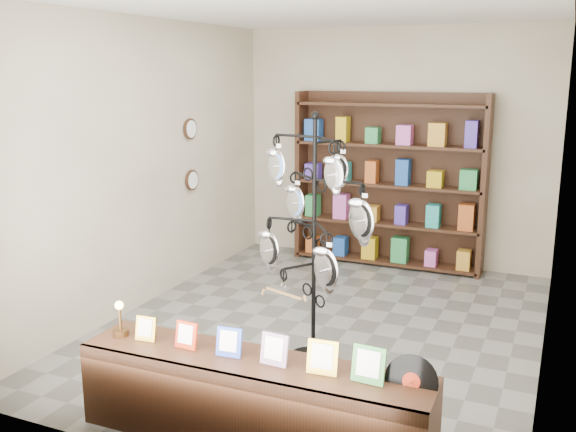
# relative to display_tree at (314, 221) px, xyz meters

# --- Properties ---
(ground) EXTENTS (5.00, 5.00, 0.00)m
(ground) POSITION_rel_display_tree_xyz_m (-0.18, 0.74, -1.24)
(ground) COLOR slate
(ground) RESTS_ON ground
(room_envelope) EXTENTS (5.00, 5.00, 5.00)m
(room_envelope) POSITION_rel_display_tree_xyz_m (-0.18, 0.74, 0.61)
(room_envelope) COLOR #BFB69A
(room_envelope) RESTS_ON ground
(display_tree) EXTENTS (1.19, 1.19, 2.14)m
(display_tree) POSITION_rel_display_tree_xyz_m (0.00, 0.00, 0.00)
(display_tree) COLOR black
(display_tree) RESTS_ON ground
(front_shelf) EXTENTS (2.43, 0.54, 0.86)m
(front_shelf) POSITION_rel_display_tree_xyz_m (0.09, -1.34, -0.94)
(front_shelf) COLOR black
(front_shelf) RESTS_ON ground
(back_shelving) EXTENTS (2.42, 0.36, 2.20)m
(back_shelving) POSITION_rel_display_tree_xyz_m (-0.18, 3.04, -0.21)
(back_shelving) COLOR black
(back_shelving) RESTS_ON ground
(wall_clocks) EXTENTS (0.03, 0.24, 0.84)m
(wall_clocks) POSITION_rel_display_tree_xyz_m (-2.15, 1.54, 0.26)
(wall_clocks) COLOR black
(wall_clocks) RESTS_ON ground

